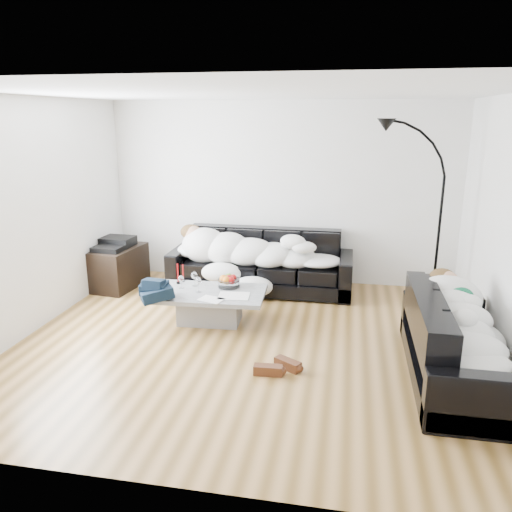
% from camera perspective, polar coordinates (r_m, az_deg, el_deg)
% --- Properties ---
extents(ground, '(5.00, 5.00, 0.00)m').
position_cam_1_polar(ground, '(5.51, -0.59, -9.88)').
color(ground, brown).
rests_on(ground, ground).
extents(wall_back, '(5.00, 0.02, 2.60)m').
position_cam_1_polar(wall_back, '(7.27, 2.87, 7.15)').
color(wall_back, silver).
rests_on(wall_back, ground).
extents(wall_left, '(0.02, 4.50, 2.60)m').
position_cam_1_polar(wall_left, '(6.09, -24.45, 4.06)').
color(wall_left, silver).
rests_on(wall_left, ground).
extents(ceiling, '(5.00, 5.00, 0.00)m').
position_cam_1_polar(ceiling, '(4.98, -0.67, 18.22)').
color(ceiling, white).
rests_on(ceiling, ground).
extents(sofa_back, '(2.54, 0.88, 0.83)m').
position_cam_1_polar(sofa_back, '(7.00, 0.55, -0.60)').
color(sofa_back, black).
rests_on(sofa_back, ground).
extents(sofa_right, '(0.83, 1.94, 0.79)m').
position_cam_1_polar(sofa_right, '(5.03, 22.16, -8.84)').
color(sofa_right, black).
rests_on(sofa_right, ground).
extents(sleeper_back, '(2.15, 0.74, 0.43)m').
position_cam_1_polar(sleeper_back, '(6.90, 0.48, 1.04)').
color(sleeper_back, white).
rests_on(sleeper_back, sofa_back).
extents(sleeper_right, '(0.70, 1.66, 0.41)m').
position_cam_1_polar(sleeper_right, '(4.94, 22.43, -6.40)').
color(sleeper_right, white).
rests_on(sleeper_right, sofa_right).
extents(teal_cushion, '(0.42, 0.38, 0.20)m').
position_cam_1_polar(teal_cushion, '(5.45, 20.72, -3.10)').
color(teal_cushion, '#0D5B37').
rests_on(teal_cushion, sofa_right).
extents(coffee_table, '(1.34, 0.83, 0.38)m').
position_cam_1_polar(coffee_table, '(6.00, -5.30, -5.78)').
color(coffee_table, '#939699').
rests_on(coffee_table, ground).
extents(fruit_bowl, '(0.33, 0.33, 0.16)m').
position_cam_1_polar(fruit_bowl, '(6.05, -3.12, -2.82)').
color(fruit_bowl, white).
rests_on(fruit_bowl, coffee_table).
extents(wine_glass_a, '(0.08, 0.08, 0.18)m').
position_cam_1_polar(wine_glass_a, '(6.12, -7.07, -2.62)').
color(wine_glass_a, white).
rests_on(wine_glass_a, coffee_table).
extents(wine_glass_b, '(0.08, 0.08, 0.16)m').
position_cam_1_polar(wine_glass_b, '(6.07, -8.55, -2.95)').
color(wine_glass_b, white).
rests_on(wine_glass_b, coffee_table).
extents(wine_glass_c, '(0.08, 0.08, 0.18)m').
position_cam_1_polar(wine_glass_c, '(5.91, -6.62, -3.28)').
color(wine_glass_c, white).
rests_on(wine_glass_c, coffee_table).
extents(candle_left, '(0.06, 0.06, 0.25)m').
position_cam_1_polar(candle_left, '(6.22, -8.92, -2.02)').
color(candle_left, maroon).
rests_on(candle_left, coffee_table).
extents(candle_right, '(0.04, 0.04, 0.21)m').
position_cam_1_polar(candle_right, '(6.30, -8.33, -1.95)').
color(candle_right, maroon).
rests_on(candle_right, coffee_table).
extents(newspaper_a, '(0.38, 0.30, 0.01)m').
position_cam_1_polar(newspaper_a, '(5.76, -2.56, -4.54)').
color(newspaper_a, silver).
rests_on(newspaper_a, coffee_table).
extents(newspaper_b, '(0.32, 0.27, 0.01)m').
position_cam_1_polar(newspaper_b, '(5.67, -5.14, -4.93)').
color(newspaper_b, silver).
rests_on(newspaper_b, coffee_table).
extents(navy_jacket, '(0.45, 0.40, 0.19)m').
position_cam_1_polar(navy_jacket, '(5.76, -11.24, -3.10)').
color(navy_jacket, black).
rests_on(navy_jacket, coffee_table).
extents(shoes, '(0.51, 0.40, 0.11)m').
position_cam_1_polar(shoes, '(4.92, 2.47, -12.54)').
color(shoes, '#472311').
rests_on(shoes, ground).
extents(av_cabinet, '(0.69, 0.92, 0.58)m').
position_cam_1_polar(av_cabinet, '(7.42, -15.64, -1.23)').
color(av_cabinet, black).
rests_on(av_cabinet, ground).
extents(stereo, '(0.46, 0.37, 0.13)m').
position_cam_1_polar(stereo, '(7.33, -15.84, 1.44)').
color(stereo, black).
rests_on(stereo, av_cabinet).
extents(floor_lamp, '(0.78, 0.37, 2.08)m').
position_cam_1_polar(floor_lamp, '(6.50, 20.19, 2.80)').
color(floor_lamp, black).
rests_on(floor_lamp, ground).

